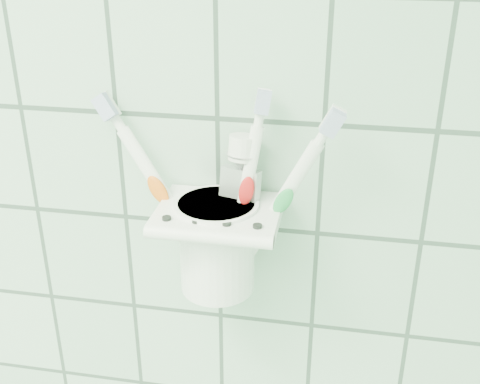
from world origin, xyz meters
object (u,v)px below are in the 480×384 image
object	(u,v)px
toothbrush_pink	(218,184)
toothbrush_blue	(228,195)
toothbrush_orange	(234,183)
holder_bracket	(219,215)
cup	(217,242)
toothpaste_tube	(233,202)

from	to	relation	value
toothbrush_pink	toothbrush_blue	xyz separation A→B (m)	(0.01, -0.00, -0.01)
toothbrush_pink	toothbrush_blue	distance (m)	0.01
toothbrush_pink	toothbrush_orange	bearing A→B (deg)	45.84
holder_bracket	toothbrush_pink	distance (m)	0.04
cup	toothbrush_orange	xyz separation A→B (m)	(0.02, 0.01, 0.06)
holder_bracket	toothbrush_blue	bearing A→B (deg)	-27.93
cup	toothbrush_pink	distance (m)	0.07
toothbrush_orange	toothpaste_tube	bearing A→B (deg)	149.46
toothbrush_blue	holder_bracket	bearing A→B (deg)	141.60
holder_bracket	toothbrush_blue	world-z (taller)	toothbrush_blue
toothbrush_orange	toothpaste_tube	size ratio (longest dim) A/B	1.35
toothbrush_pink	toothpaste_tube	size ratio (longest dim) A/B	1.38
holder_bracket	cup	xyz separation A→B (m)	(-0.00, 0.00, -0.03)
cup	toothbrush_orange	size ratio (longest dim) A/B	0.47
holder_bracket	toothbrush_blue	xyz separation A→B (m)	(0.01, -0.01, 0.02)
holder_bracket	toothpaste_tube	world-z (taller)	toothpaste_tube
toothbrush_orange	cup	bearing A→B (deg)	-163.40
cup	toothpaste_tube	xyz separation A→B (m)	(0.02, 0.01, 0.04)
toothbrush_pink	toothbrush_blue	world-z (taller)	toothbrush_pink
toothpaste_tube	toothbrush_blue	bearing A→B (deg)	-81.06
toothbrush_pink	toothbrush_orange	xyz separation A→B (m)	(0.01, 0.02, -0.01)
holder_bracket	toothbrush_pink	xyz separation A→B (m)	(0.00, -0.00, 0.04)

